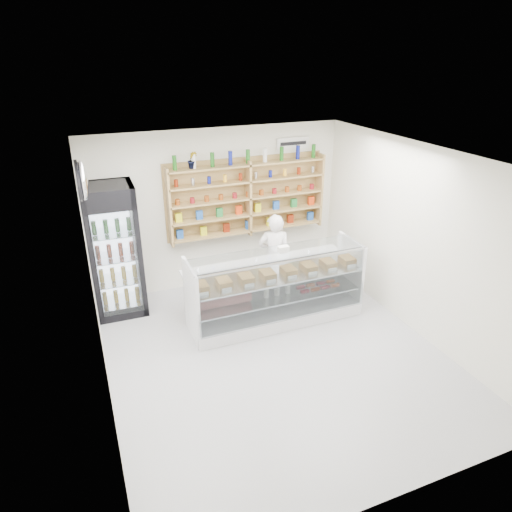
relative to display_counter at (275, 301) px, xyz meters
name	(u,v)px	position (x,y,z in m)	size (l,w,h in m)	color
room	(277,266)	(-0.38, -0.87, 1.07)	(5.00, 5.00, 5.00)	#A8A8AD
display_counter	(275,301)	(0.00, 0.00, 0.00)	(2.73, 0.81, 1.19)	white
shop_worker	(274,256)	(0.30, 0.73, 0.42)	(0.55, 0.36, 1.50)	white
drinks_cooler	(115,251)	(-2.23, 1.22, 0.74)	(0.79, 0.77, 2.14)	black
wall_shelving	(248,198)	(0.12, 1.47, 1.26)	(2.84, 0.28, 1.33)	#A57F4E
potted_plant	(192,160)	(-0.84, 1.47, 2.00)	(0.16, 0.12, 0.28)	#1E6626
security_mirror	(83,181)	(-2.55, 0.33, 2.12)	(0.15, 0.50, 0.50)	silver
wall_sign	(293,143)	(1.02, 1.60, 2.12)	(0.62, 0.03, 0.20)	white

